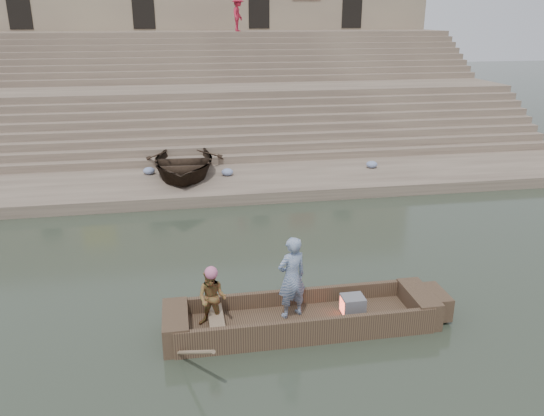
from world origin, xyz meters
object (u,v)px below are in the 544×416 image
object	(u,v)px
beached_rowboat	(183,162)
rowing_man	(212,298)
television	(352,305)
main_rowboat	(302,323)
standing_man	(292,277)
pedestrian	(238,14)

from	to	relation	value
beached_rowboat	rowing_man	bearing A→B (deg)	-84.51
television	main_rowboat	bearing A→B (deg)	180.00
main_rowboat	television	distance (m)	1.12
main_rowboat	television	bearing A→B (deg)	0.00
standing_man	television	bearing A→B (deg)	153.56
standing_man	rowing_man	world-z (taller)	standing_man
main_rowboat	pedestrian	bearing A→B (deg)	86.23
beached_rowboat	pedestrian	world-z (taller)	pedestrian
main_rowboat	standing_man	size ratio (longest dim) A/B	2.85
rowing_man	standing_man	bearing A→B (deg)	25.93
main_rowboat	beached_rowboat	world-z (taller)	beached_rowboat
standing_man	rowing_man	bearing A→B (deg)	-15.92
main_rowboat	rowing_man	world-z (taller)	rowing_man
rowing_man	beached_rowboat	world-z (taller)	rowing_man
rowing_man	television	world-z (taller)	rowing_man
television	rowing_man	bearing A→B (deg)	178.86
beached_rowboat	main_rowboat	bearing A→B (deg)	-74.83
main_rowboat	rowing_man	size ratio (longest dim) A/B	4.06
rowing_man	pedestrian	distance (m)	24.14
standing_man	beached_rowboat	size ratio (longest dim) A/B	0.37
television	standing_man	bearing A→B (deg)	172.95
main_rowboat	television	xyz separation A→B (m)	(1.07, 0.00, 0.31)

